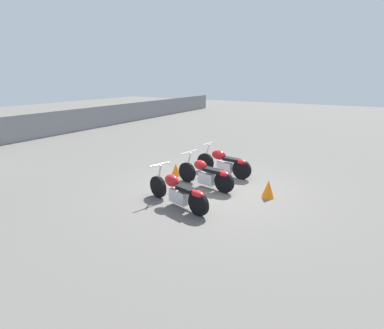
{
  "coord_description": "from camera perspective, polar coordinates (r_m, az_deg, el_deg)",
  "views": [
    {
      "loc": [
        -7.14,
        -3.62,
        3.11
      ],
      "look_at": [
        0.0,
        0.66,
        0.65
      ],
      "focal_mm": 28.0,
      "sensor_mm": 36.0,
      "label": 1
    }
  ],
  "objects": [
    {
      "name": "ground_plane",
      "position": [
        8.59,
        3.82,
        -4.81
      ],
      "size": [
        60.0,
        60.0,
        0.0
      ],
      "primitive_type": "plane",
      "color": "#5B5954"
    },
    {
      "name": "motorcycle_slot_0",
      "position": [
        7.38,
        -2.64,
        -5.11
      ],
      "size": [
        0.82,
        2.05,
        0.96
      ],
      "rotation": [
        0.0,
        0.0,
        -0.26
      ],
      "color": "black",
      "rests_on": "ground_plane"
    },
    {
      "name": "motorcycle_slot_1",
      "position": [
        8.63,
        2.74,
        -1.84
      ],
      "size": [
        0.73,
        1.97,
        0.97
      ],
      "rotation": [
        0.0,
        0.0,
        -0.17
      ],
      "color": "black",
      "rests_on": "ground_plane"
    },
    {
      "name": "motorcycle_slot_2",
      "position": [
        9.74,
        6.12,
        0.33
      ],
      "size": [
        0.56,
        2.0,
        0.99
      ],
      "rotation": [
        0.0,
        0.0,
        -0.11
      ],
      "color": "black",
      "rests_on": "ground_plane"
    },
    {
      "name": "traffic_cone_near",
      "position": [
        8.2,
        14.32,
        -4.52
      ],
      "size": [
        0.34,
        0.34,
        0.49
      ],
      "color": "orange",
      "rests_on": "ground_plane"
    },
    {
      "name": "traffic_cone_far",
      "position": [
        9.72,
        -3.08,
        -0.96
      ],
      "size": [
        0.32,
        0.32,
        0.41
      ],
      "color": "orange",
      "rests_on": "ground_plane"
    }
  ]
}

